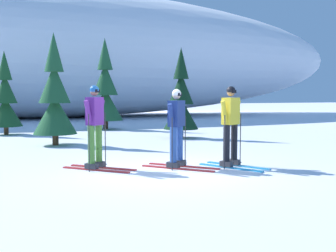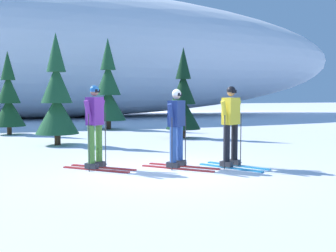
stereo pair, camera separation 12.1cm
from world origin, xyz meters
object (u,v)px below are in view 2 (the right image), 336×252
Objects in this scene: skier_yellow_jacket at (231,124)px; pine_tree_center_right at (108,91)px; skier_navy_jacket at (177,127)px; skier_purple_jacket at (95,126)px; pine_tree_far_right at (183,100)px; pine_tree_far_left at (9,100)px; pine_tree_center_left at (57,98)px.

skier_yellow_jacket is 11.29m from pine_tree_center_right.
skier_yellow_jacket is 1.04× the size of skier_navy_jacket.
pine_tree_far_right is (4.38, 5.43, 0.46)m from skier_purple_jacket.
pine_tree_far_left is at bearing 148.26° from pine_tree_far_right.
pine_tree_center_right reaches higher than pine_tree_far_right.
pine_tree_center_right reaches higher than pine_tree_center_left.
pine_tree_far_left is at bearing -165.36° from pine_tree_center_right.
pine_tree_center_left is (-2.08, 5.37, 0.59)m from skier_navy_jacket.
pine_tree_center_right is at bearing 75.93° from skier_purple_jacket.
skier_purple_jacket is at bearing -78.92° from pine_tree_far_left.
pine_tree_center_right is at bearing 14.64° from pine_tree_far_left.
pine_tree_far_right is (6.19, -3.83, -0.00)m from pine_tree_far_left.
pine_tree_far_left is 7.28m from pine_tree_far_right.
skier_yellow_jacket is 0.50× the size of pine_tree_center_left.
pine_tree_far_right reaches higher than skier_yellow_jacket.
pine_tree_center_left reaches higher than pine_tree_far_left.
pine_tree_center_left is 1.07× the size of pine_tree_far_right.
skier_yellow_jacket is 0.54× the size of pine_tree_far_right.
pine_tree_center_right is at bearing 109.52° from pine_tree_far_right.
skier_purple_jacket is at bearing -86.17° from pine_tree_center_left.
skier_navy_jacket is (-1.19, 0.35, -0.04)m from skier_yellow_jacket.
pine_tree_far_right is (4.71, 0.56, -0.10)m from pine_tree_center_left.
skier_yellow_jacket is 0.43× the size of pine_tree_center_right.
pine_tree_center_right reaches higher than skier_yellow_jacket.
skier_yellow_jacket is (2.94, -0.84, 0.01)m from skier_purple_jacket.
pine_tree_far_left is (-3.56, 9.75, 0.50)m from skier_navy_jacket.
pine_tree_center_left is at bearing 93.83° from skier_purple_jacket.
pine_tree_center_left reaches higher than skier_yellow_jacket.
pine_tree_center_left reaches higher than pine_tree_far_right.
skier_navy_jacket is 6.50m from pine_tree_far_right.
pine_tree_far_right is at bearing -70.48° from pine_tree_center_right.
skier_purple_jacket is at bearing 164.01° from skier_yellow_jacket.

